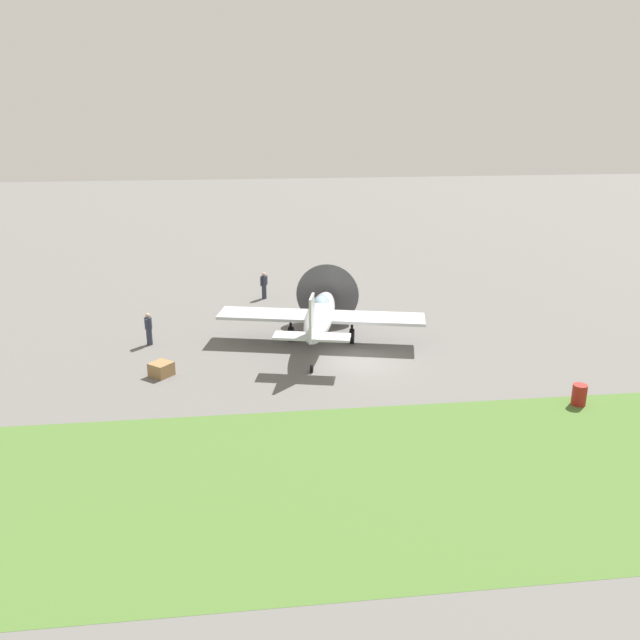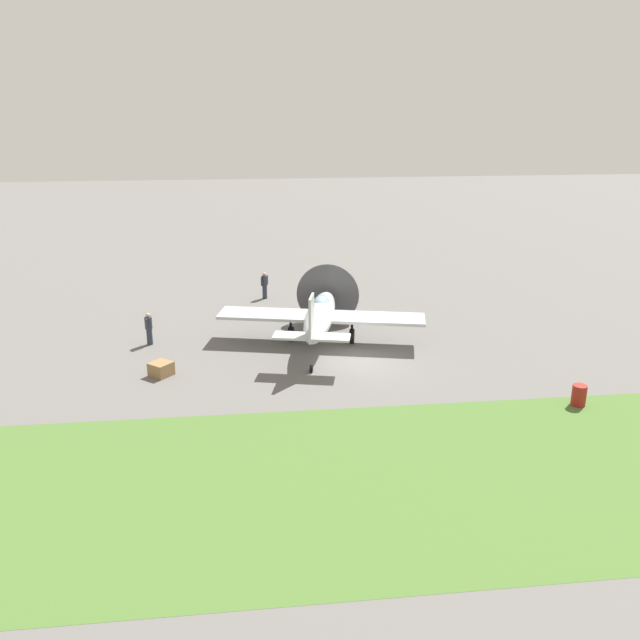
# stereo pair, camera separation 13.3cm
# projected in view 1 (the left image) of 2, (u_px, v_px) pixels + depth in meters

# --- Properties ---
(ground_plane) EXTENTS (160.00, 160.00, 0.00)m
(ground_plane) POSITION_uv_depth(u_px,v_px,m) (356.00, 360.00, 32.44)
(ground_plane) COLOR #605E5B
(grass_verge) EXTENTS (120.00, 11.00, 0.01)m
(grass_verge) POSITION_uv_depth(u_px,v_px,m) (411.00, 478.00, 22.28)
(grass_verge) COLOR #476B2D
(grass_verge) RESTS_ON ground
(airplane_lead) EXTENTS (10.92, 8.74, 3.87)m
(airplane_lead) POSITION_uv_depth(u_px,v_px,m) (320.00, 315.00, 34.00)
(airplane_lead) COLOR #B2B7BC
(airplane_lead) RESTS_ON ground
(ground_crew_chief) EXTENTS (0.38, 0.62, 1.73)m
(ground_crew_chief) POSITION_uv_depth(u_px,v_px,m) (149.00, 328.00, 34.17)
(ground_crew_chief) COLOR #2D3342
(ground_crew_chief) RESTS_ON ground
(ground_crew_mechanic) EXTENTS (0.48, 0.47, 1.73)m
(ground_crew_mechanic) POSITION_uv_depth(u_px,v_px,m) (264.00, 285.00, 42.23)
(ground_crew_mechanic) COLOR #2D3342
(ground_crew_mechanic) RESTS_ON ground
(fuel_drum) EXTENTS (0.60, 0.60, 0.90)m
(fuel_drum) POSITION_uv_depth(u_px,v_px,m) (579.00, 395.00, 27.52)
(fuel_drum) COLOR maroon
(fuel_drum) RESTS_ON ground
(supply_crate) EXTENTS (1.27, 1.27, 0.64)m
(supply_crate) POSITION_uv_depth(u_px,v_px,m) (161.00, 369.00, 30.48)
(supply_crate) COLOR olive
(supply_crate) RESTS_ON ground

